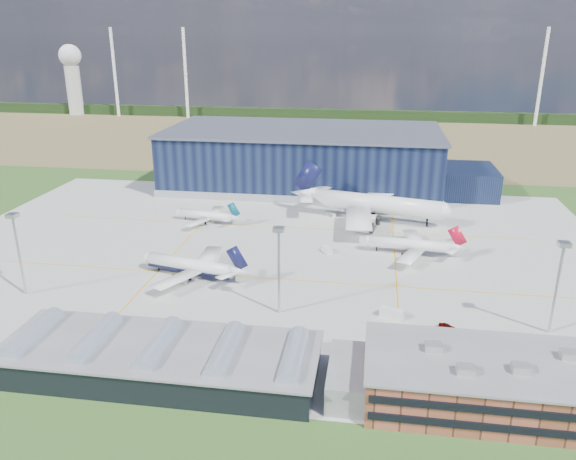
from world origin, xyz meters
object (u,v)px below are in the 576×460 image
object	(u,v)px
car_b	(228,333)
light_mast_east	(559,273)
airliner_red	(410,239)
airliner_regional	(205,211)
airliner_widebody	(376,194)
gse_tug_a	(172,280)
gse_tug_c	(374,208)
gse_van_a	(392,313)
ops_building	(486,381)
car_a	(447,326)
light_mast_center	(279,256)
airliner_navy	(190,258)
airstair	(192,334)
hangar	(309,161)
gse_van_b	(327,250)
light_mast_west	(17,241)
gse_tug_b	(64,326)
gse_cart_b	(331,214)

from	to	relation	value
car_b	light_mast_east	bearing A→B (deg)	-60.51
airliner_red	airliner_regional	size ratio (longest dim) A/B	1.21
airliner_widebody	gse_tug_a	xyz separation A→B (m)	(-56.57, -64.80, -9.37)
airliner_red	gse_tug_c	world-z (taller)	airliner_red
airliner_red	gse_van_a	bearing A→B (deg)	87.94
light_mast_east	gse_tug_c	world-z (taller)	light_mast_east
ops_building	car_a	world-z (taller)	ops_building
light_mast_center	airliner_navy	distance (m)	35.69
airstair	car_a	size ratio (longest dim) A/B	1.15
car_a	gse_van_a	bearing A→B (deg)	98.61
hangar	gse_tug_c	world-z (taller)	hangar
hangar	airliner_red	size ratio (longest dim) A/B	4.44
ops_building	airliner_widebody	world-z (taller)	airliner_widebody
gse_tug_a	hangar	bearing A→B (deg)	86.01
light_mast_east	airliner_widebody	bearing A→B (deg)	118.10
gse_tug_a	car_a	bearing A→B (deg)	-2.33
gse_van_a	light_mast_center	bearing A→B (deg)	118.10
airliner_red	gse_van_b	size ratio (longest dim) A/B	7.67
airliner_red	airstair	size ratio (longest dim) A/B	7.33
ops_building	light_mast_west	size ratio (longest dim) A/B	2.00
light_mast_west	light_mast_center	bearing A→B (deg)	0.00
hangar	airliner_navy	size ratio (longest dim) A/B	4.14
hangar	gse_tug_a	bearing A→B (deg)	-103.14
airliner_regional	airstair	world-z (taller)	airliner_regional
car_b	light_mast_center	bearing A→B (deg)	-17.22
airliner_regional	gse_tug_b	world-z (taller)	airliner_regional
hangar	gse_cart_b	xyz separation A→B (m)	(14.00, -44.42, -10.92)
airliner_widebody	airstair	world-z (taller)	airliner_widebody
light_mast_center	airstair	size ratio (longest dim) A/B	5.16
airliner_widebody	airstair	xyz separation A→B (m)	(-41.04, -94.02, -8.68)
gse_tug_c	car_b	size ratio (longest dim) A/B	0.75
ops_building	gse_tug_c	xyz separation A→B (m)	(-21.96, 122.00, -4.13)
light_mast_center	gse_van_a	distance (m)	31.57
light_mast_center	airliner_widebody	world-z (taller)	light_mast_center
gse_cart_b	airliner_red	bearing A→B (deg)	-103.52
light_mast_west	gse_tug_a	bearing A→B (deg)	19.78
gse_tug_b	light_mast_center	bearing A→B (deg)	34.89
light_mast_west	light_mast_east	bearing A→B (deg)	0.00
ops_building	car_b	xyz separation A→B (m)	(-54.85, 16.80, -4.13)
airliner_regional	gse_tug_c	xyz separation A→B (m)	(62.22, 26.12, -3.75)
light_mast_center	gse_cart_b	world-z (taller)	light_mast_center
gse_van_b	gse_tug_b	bearing A→B (deg)	-165.64
airliner_regional	gse_van_a	world-z (taller)	airliner_regional
light_mast_west	gse_van_b	size ratio (longest dim) A/B	5.40
gse_van_a	light_mast_east	bearing A→B (deg)	-67.77
gse_cart_b	light_mast_east	bearing A→B (deg)	-105.63
gse_tug_a	gse_tug_b	world-z (taller)	gse_tug_a
gse_tug_c	car_b	distance (m)	110.23
gse_tug_a	gse_cart_b	world-z (taller)	gse_tug_a
airliner_regional	car_b	xyz separation A→B (m)	(29.33, -79.09, -3.75)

